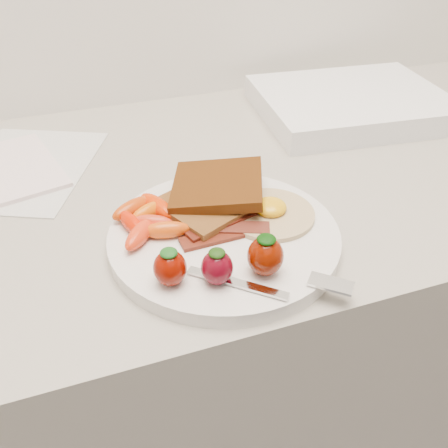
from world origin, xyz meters
name	(u,v)px	position (x,y,z in m)	size (l,w,h in m)	color
counter	(208,374)	(0.00, 1.70, 0.45)	(2.00, 0.60, 0.90)	gray
plate	(224,237)	(-0.02, 1.54, 0.91)	(0.27, 0.27, 0.02)	white
toast_lower	(206,206)	(-0.03, 1.59, 0.93)	(0.10, 0.10, 0.01)	#4C2112
toast_upper	(217,185)	(-0.01, 1.61, 0.94)	(0.11, 0.11, 0.01)	#3C1C08
fried_egg	(270,212)	(0.04, 1.56, 0.92)	(0.11, 0.11, 0.02)	beige
bacon_strips	(223,229)	(-0.02, 1.54, 0.92)	(0.11, 0.06, 0.01)	#4F0E12
baby_carrots	(147,219)	(-0.10, 1.58, 0.93)	(0.09, 0.11, 0.02)	#E55D06
strawberries	(223,262)	(-0.05, 1.47, 0.94)	(0.13, 0.05, 0.05)	#6B0A00
fork	(280,283)	(0.00, 1.44, 0.92)	(0.16, 0.09, 0.00)	silver
paper_sheet	(24,168)	(-0.24, 1.81, 0.90)	(0.18, 0.24, 0.00)	silver
notepad	(10,169)	(-0.26, 1.80, 0.91)	(0.13, 0.18, 0.01)	silver
appliance	(351,103)	(0.31, 1.82, 0.92)	(0.32, 0.25, 0.04)	white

